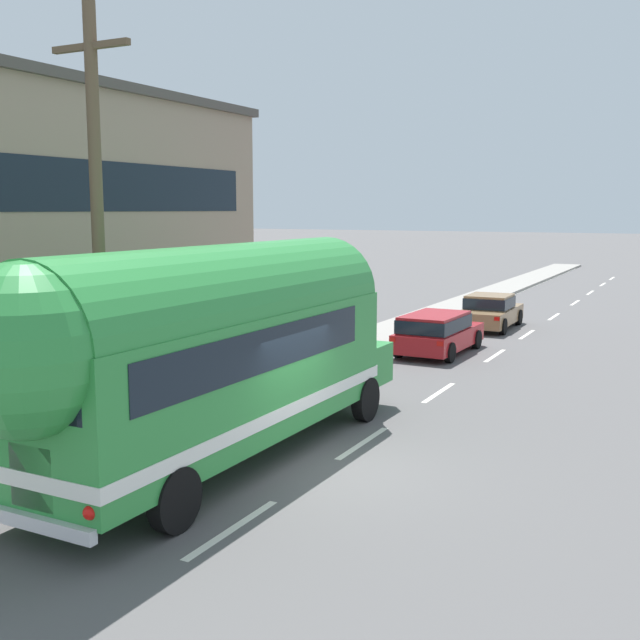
{
  "coord_description": "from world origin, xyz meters",
  "views": [
    {
      "loc": [
        6.16,
        -12.17,
        4.76
      ],
      "look_at": [
        -1.55,
        2.82,
        2.31
      ],
      "focal_mm": 43.0,
      "sensor_mm": 36.0,
      "label": 1
    }
  ],
  "objects_px": {
    "painted_bus": "(207,347)",
    "utility_pole": "(98,227)",
    "car_second": "(490,310)",
    "car_lead": "(437,331)"
  },
  "relations": [
    {
      "from": "painted_bus",
      "to": "car_lead",
      "type": "relative_size",
      "value": 2.66
    },
    {
      "from": "utility_pole",
      "to": "car_lead",
      "type": "xyz_separation_m",
      "value": [
        2.39,
        12.95,
        -3.64
      ]
    },
    {
      "from": "utility_pole",
      "to": "painted_bus",
      "type": "bearing_deg",
      "value": 2.94
    },
    {
      "from": "painted_bus",
      "to": "car_lead",
      "type": "height_order",
      "value": "painted_bus"
    },
    {
      "from": "painted_bus",
      "to": "car_second",
      "type": "distance_m",
      "value": 19.17
    },
    {
      "from": "painted_bus",
      "to": "car_second",
      "type": "relative_size",
      "value": 2.65
    },
    {
      "from": "car_lead",
      "to": "utility_pole",
      "type": "bearing_deg",
      "value": -100.47
    },
    {
      "from": "painted_bus",
      "to": "utility_pole",
      "type": "bearing_deg",
      "value": -177.06
    },
    {
      "from": "car_lead",
      "to": "painted_bus",
      "type": "bearing_deg",
      "value": -90.16
    },
    {
      "from": "painted_bus",
      "to": "car_second",
      "type": "bearing_deg",
      "value": 89.56
    }
  ]
}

